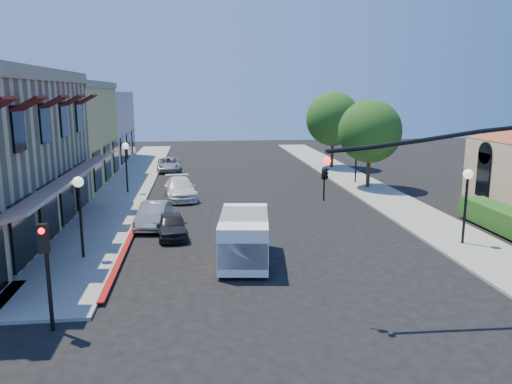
{
  "coord_description": "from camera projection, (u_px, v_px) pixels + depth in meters",
  "views": [
    {
      "loc": [
        -3.58,
        -12.89,
        6.99
      ],
      "look_at": [
        -1.04,
        8.77,
        2.6
      ],
      "focal_mm": 35.0,
      "sensor_mm": 36.0,
      "label": 1
    }
  ],
  "objects": [
    {
      "name": "ground",
      "position": [
        327.0,
        339.0,
        14.34
      ],
      "size": [
        120.0,
        120.0,
        0.0
      ],
      "primitive_type": "plane",
      "color": "black",
      "rests_on": "ground"
    },
    {
      "name": "sidewalk_left",
      "position": [
        133.0,
        181.0,
        39.61
      ],
      "size": [
        3.5,
        50.0,
        0.12
      ],
      "primitive_type": "cube",
      "color": "gray",
      "rests_on": "ground"
    },
    {
      "name": "sidewalk_right",
      "position": [
        347.0,
        176.0,
        41.62
      ],
      "size": [
        3.5,
        50.0,
        0.12
      ],
      "primitive_type": "cube",
      "color": "gray",
      "rests_on": "ground"
    },
    {
      "name": "curb_red_strip",
      "position": [
        122.0,
        258.0,
        21.34
      ],
      "size": [
        0.25,
        10.0,
        0.06
      ],
      "primitive_type": "cube",
      "color": "maroon",
      "rests_on": "ground"
    },
    {
      "name": "yellow_stucco_building",
      "position": [
        36.0,
        135.0,
        37.13
      ],
      "size": [
        10.0,
        12.0,
        7.6
      ],
      "primitive_type": "cube",
      "color": "tan",
      "rests_on": "ground"
    },
    {
      "name": "pink_stucco_building",
      "position": [
        75.0,
        128.0,
        48.88
      ],
      "size": [
        10.0,
        12.0,
        7.0
      ],
      "primitive_type": "cube",
      "color": "#BE958F",
      "rests_on": "ground"
    },
    {
      "name": "street_tree_a",
      "position": [
        370.0,
        131.0,
        35.94
      ],
      "size": [
        4.56,
        4.56,
        6.48
      ],
      "color": "#322014",
      "rests_on": "ground"
    },
    {
      "name": "street_tree_b",
      "position": [
        333.0,
        119.0,
        45.61
      ],
      "size": [
        4.94,
        4.94,
        7.02
      ],
      "color": "#322014",
      "rests_on": "ground"
    },
    {
      "name": "signal_mast_arm",
      "position": [
        501.0,
        186.0,
        15.66
      ],
      "size": [
        8.01,
        0.39,
        6.0
      ],
      "color": "black",
      "rests_on": "ground"
    },
    {
      "name": "secondary_signal",
      "position": [
        46.0,
        257.0,
        14.34
      ],
      "size": [
        0.28,
        0.42,
        3.32
      ],
      "color": "black",
      "rests_on": "ground"
    },
    {
      "name": "lamppost_left_near",
      "position": [
        79.0,
        197.0,
        20.62
      ],
      "size": [
        0.44,
        0.44,
        3.57
      ],
      "color": "black",
      "rests_on": "ground"
    },
    {
      "name": "lamppost_left_far",
      "position": [
        126.0,
        155.0,
        34.25
      ],
      "size": [
        0.44,
        0.44,
        3.57
      ],
      "color": "black",
      "rests_on": "ground"
    },
    {
      "name": "lamppost_right_near",
      "position": [
        467.0,
        188.0,
        22.56
      ],
      "size": [
        0.44,
        0.44,
        3.57
      ],
      "color": "black",
      "rests_on": "ground"
    },
    {
      "name": "lamppost_right_far",
      "position": [
        356.0,
        148.0,
        38.14
      ],
      "size": [
        0.44,
        0.44,
        3.57
      ],
      "color": "black",
      "rests_on": "ground"
    },
    {
      "name": "white_van",
      "position": [
        244.0,
        235.0,
        20.63
      ],
      "size": [
        2.48,
        4.72,
        2.0
      ],
      "color": "white",
      "rests_on": "ground"
    },
    {
      "name": "parked_car_a",
      "position": [
        172.0,
        225.0,
        24.42
      ],
      "size": [
        1.74,
        3.55,
        1.17
      ],
      "primitive_type": "imported",
      "rotation": [
        0.0,
        0.0,
        0.11
      ],
      "color": "black",
      "rests_on": "ground"
    },
    {
      "name": "parked_car_b",
      "position": [
        154.0,
        215.0,
        26.19
      ],
      "size": [
        1.82,
        4.04,
        1.29
      ],
      "primitive_type": "imported",
      "rotation": [
        0.0,
        0.0,
        -0.12
      ],
      "color": "#95989A",
      "rests_on": "ground"
    },
    {
      "name": "parked_car_c",
      "position": [
        180.0,
        189.0,
        33.13
      ],
      "size": [
        2.48,
        4.88,
        1.36
      ],
      "primitive_type": "imported",
      "rotation": [
        0.0,
        0.0,
        0.13
      ],
      "color": "silver",
      "rests_on": "ground"
    },
    {
      "name": "parked_car_d",
      "position": [
        169.0,
        164.0,
        44.67
      ],
      "size": [
        2.26,
        4.49,
        1.22
      ],
      "primitive_type": "imported",
      "rotation": [
        0.0,
        0.0,
        0.05
      ],
      "color": "#A6A9AB",
      "rests_on": "ground"
    }
  ]
}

